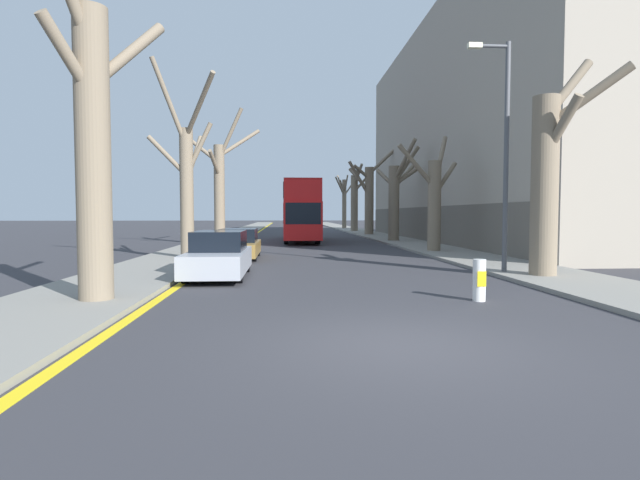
% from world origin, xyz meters
% --- Properties ---
extents(ground_plane, '(300.00, 300.00, 0.00)m').
position_xyz_m(ground_plane, '(0.00, 0.00, 0.00)').
color(ground_plane, '#333338').
extents(sidewalk_left, '(3.27, 120.00, 0.12)m').
position_xyz_m(sidewalk_left, '(-6.52, 50.00, 0.06)').
color(sidewalk_left, gray).
rests_on(sidewalk_left, ground).
extents(sidewalk_right, '(3.27, 120.00, 0.12)m').
position_xyz_m(sidewalk_right, '(6.52, 50.00, 0.06)').
color(sidewalk_right, gray).
rests_on(sidewalk_right, ground).
extents(building_facade_right, '(10.08, 36.81, 15.90)m').
position_xyz_m(building_facade_right, '(13.14, 28.40, 7.94)').
color(building_facade_right, '#9E9384').
rests_on(building_facade_right, ground).
extents(kerb_line_stripe, '(0.24, 120.00, 0.01)m').
position_xyz_m(kerb_line_stripe, '(-4.70, 50.00, 0.00)').
color(kerb_line_stripe, yellow).
rests_on(kerb_line_stripe, ground).
extents(street_tree_left_0, '(2.36, 2.61, 7.49)m').
position_xyz_m(street_tree_left_0, '(-5.91, 3.87, 3.57)').
color(street_tree_left_0, '#7A6B56').
rests_on(street_tree_left_0, ground).
extents(street_tree_left_1, '(3.26, 4.88, 8.35)m').
position_xyz_m(street_tree_left_1, '(-5.98, 14.57, 3.49)').
color(street_tree_left_1, '#7A6B56').
rests_on(street_tree_left_1, ground).
extents(street_tree_left_2, '(4.65, 4.00, 8.67)m').
position_xyz_m(street_tree_left_2, '(-5.89, 25.06, 3.79)').
color(street_tree_left_2, '#7A6B56').
rests_on(street_tree_left_2, ground).
extents(street_tree_right_0, '(2.32, 1.86, 6.75)m').
position_xyz_m(street_tree_right_0, '(6.25, 7.37, 3.11)').
color(street_tree_right_0, '#7A6B56').
rests_on(street_tree_right_0, ground).
extents(street_tree_right_1, '(3.55, 2.53, 6.23)m').
position_xyz_m(street_tree_right_1, '(5.90, 17.85, 2.73)').
color(street_tree_right_1, '#7A6B56').
rests_on(street_tree_right_1, ground).
extents(street_tree_right_2, '(2.88, 4.04, 7.11)m').
position_xyz_m(street_tree_right_2, '(6.13, 27.87, 3.27)').
color(street_tree_right_2, '#7A6B56').
rests_on(street_tree_right_2, ground).
extents(street_tree_right_3, '(4.78, 2.79, 8.30)m').
position_xyz_m(street_tree_right_3, '(6.03, 38.83, 3.69)').
color(street_tree_right_3, '#7A6B56').
rests_on(street_tree_right_3, ground).
extents(street_tree_right_4, '(2.00, 4.55, 7.37)m').
position_xyz_m(street_tree_right_4, '(6.02, 48.00, 3.60)').
color(street_tree_right_4, '#7A6B56').
rests_on(street_tree_right_4, ground).
extents(street_tree_right_5, '(3.63, 3.32, 7.55)m').
position_xyz_m(street_tree_right_5, '(6.08, 58.42, 3.82)').
color(street_tree_right_5, '#7A6B56').
rests_on(street_tree_right_5, ground).
extents(double_decker_bus, '(2.46, 11.46, 4.23)m').
position_xyz_m(double_decker_bus, '(-0.64, 28.99, 2.40)').
color(double_decker_bus, red).
rests_on(double_decker_bus, ground).
extents(parked_car_0, '(1.75, 4.60, 1.45)m').
position_xyz_m(parked_car_0, '(-3.84, 8.55, 0.68)').
color(parked_car_0, '#9EA3AD').
rests_on(parked_car_0, ground).
extents(parked_car_1, '(1.78, 4.57, 1.33)m').
position_xyz_m(parked_car_1, '(-3.84, 15.15, 0.63)').
color(parked_car_1, olive).
rests_on(parked_car_1, ground).
extents(lamp_post, '(1.40, 0.20, 7.48)m').
position_xyz_m(lamp_post, '(5.27, 8.37, 4.20)').
color(lamp_post, '#4C4F54').
rests_on(lamp_post, ground).
extents(traffic_bollard, '(0.29, 0.30, 0.96)m').
position_xyz_m(traffic_bollard, '(2.67, 3.69, 0.48)').
color(traffic_bollard, white).
rests_on(traffic_bollard, ground).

